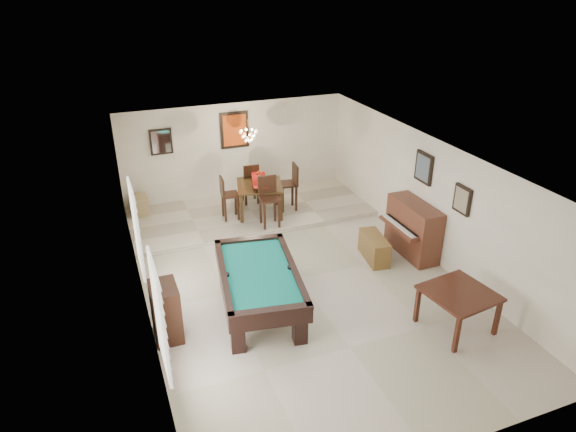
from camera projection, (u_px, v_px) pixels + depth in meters
ground_plane at (299, 279)px, 10.42m from camera, size 6.00×9.00×0.02m
wall_back at (235, 152)px, 13.63m from camera, size 6.00×0.04×2.60m
wall_front at (443, 379)px, 6.07m from camera, size 6.00×0.04×2.60m
wall_left at (139, 249)px, 8.88m from camera, size 0.04×9.00×2.60m
wall_right at (431, 199)px, 10.83m from camera, size 0.04×9.00×2.60m
ceiling at (300, 157)px, 9.29m from camera, size 6.00×9.00×0.04m
dining_step at (251, 212)px, 13.12m from camera, size 6.00×2.50×0.12m
window_left_front at (159, 317)px, 7.00m from camera, size 0.06×1.00×1.70m
window_left_rear at (136, 229)px, 9.35m from camera, size 0.06×1.00×1.70m
pool_table at (259, 291)px, 9.28m from camera, size 1.73×2.68×0.83m
square_table at (457, 310)px, 8.85m from camera, size 1.21×1.21×0.74m
upright_piano at (408, 230)px, 11.08m from camera, size 0.80×1.43×1.19m
piano_bench at (374, 248)px, 11.03m from camera, size 0.52×1.02×0.54m
apothecary_chest at (166, 312)px, 8.59m from camera, size 0.45×0.67×1.00m
dining_table at (260, 197)px, 12.74m from camera, size 1.32×1.32×0.90m
flower_vase at (259, 175)px, 12.50m from camera, size 0.16×0.16×0.24m
dining_chair_south at (270, 202)px, 12.08m from camera, size 0.47×0.47×1.20m
dining_chair_north at (250, 183)px, 13.32m from camera, size 0.42×0.42×1.09m
dining_chair_west at (230, 198)px, 12.46m from camera, size 0.43×0.43×1.08m
dining_chair_east at (288, 187)px, 12.92m from camera, size 0.48×0.48×1.19m
corner_bench at (139, 205)px, 12.81m from camera, size 0.43×0.54×0.47m
chandelier at (248, 132)px, 12.15m from camera, size 0.44×0.44×0.60m
back_painting at (234, 130)px, 13.34m from camera, size 0.75×0.06×0.95m
back_mirror at (161, 142)px, 12.76m from camera, size 0.55×0.06×0.65m
right_picture_upper at (424, 168)px, 10.81m from camera, size 0.06×0.55×0.65m
right_picture_lower at (462, 200)px, 9.80m from camera, size 0.06×0.45×0.55m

